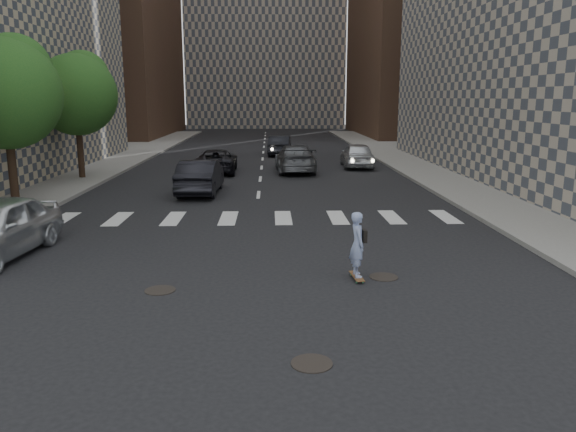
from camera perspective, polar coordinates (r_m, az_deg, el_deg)
name	(u,v)px	position (r m, az deg, el deg)	size (l,w,h in m)	color
ground	(246,309)	(11.89, -4.33, -9.40)	(160.00, 160.00, 0.00)	black
sidewalk_right	(517,174)	(34.32, 22.24, 3.97)	(13.00, 80.00, 0.15)	gray
tree_b	(7,89)	(24.34, -26.64, 11.49)	(4.20, 4.20, 6.60)	#382619
tree_c	(78,91)	(31.81, -20.60, 11.81)	(4.20, 4.20, 6.60)	#382619
manhole_a	(312,363)	(9.61, 2.43, -14.73)	(0.70, 0.70, 0.02)	black
manhole_b	(160,290)	(13.25, -12.86, -7.36)	(0.70, 0.70, 0.02)	black
manhole_c	(384,277)	(14.03, 9.68, -6.12)	(0.70, 0.70, 0.02)	black
skateboarder	(358,244)	(13.55, 7.10, -2.88)	(0.43, 0.85, 1.67)	brown
traffic_car_a	(200,177)	(25.95, -8.89, 3.98)	(1.65, 4.74, 1.56)	black
traffic_car_b	(295,158)	(33.28, 0.73, 5.89)	(2.24, 5.50, 1.60)	#505257
traffic_car_c	(217,161)	(33.12, -7.27, 5.57)	(2.26, 4.91, 1.36)	black
traffic_car_d	(357,155)	(35.63, 7.03, 6.18)	(1.85, 4.59, 1.56)	silver
traffic_car_e	(280,145)	(42.92, -0.84, 7.18)	(1.55, 4.45, 1.47)	black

